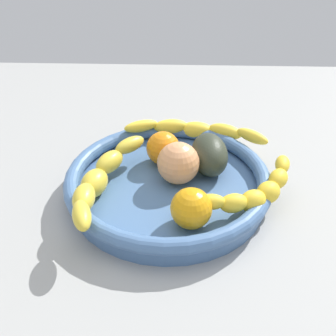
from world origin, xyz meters
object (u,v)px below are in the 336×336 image
banana_draped_right (99,179)px  orange_mid_left (191,208)px  banana_draped_left (257,191)px  fruit_bowl (168,183)px  peach_blush (178,163)px  orange_front (163,148)px  banana_arching_top (196,130)px  avocado_dark (209,155)px

banana_draped_right → orange_mid_left: size_ratio=4.12×
banana_draped_left → banana_draped_right: 23.53cm
fruit_bowl → peach_blush: bearing=28.7°
orange_mid_left → peach_blush: size_ratio=0.86×
orange_mid_left → peach_blush: 10.57cm
fruit_bowl → orange_front: size_ratio=5.73×
fruit_bowl → peach_blush: peach_blush is taller
banana_draped_right → banana_arching_top: (15.08, 16.72, -0.46)cm
orange_front → peach_blush: (2.64, -5.24, 0.52)cm
banana_draped_right → orange_mid_left: (13.81, -6.39, 0.11)cm
banana_draped_left → orange_front: orange_front is taller
fruit_bowl → avocado_dark: 8.39cm
orange_front → peach_blush: size_ratio=0.85×
fruit_bowl → banana_draped_right: (-10.28, -3.13, 2.64)cm
banana_draped_left → banana_arching_top: banana_draped_left is taller
banana_draped_right → orange_front: bearing=45.0°
banana_draped_right → banana_arching_top: size_ratio=0.91×
banana_draped_right → avocado_dark: bearing=23.4°
fruit_bowl → banana_draped_left: bearing=-20.1°
banana_draped_right → orange_front: size_ratio=4.20×
fruit_bowl → orange_mid_left: 10.51cm
avocado_dark → orange_mid_left: bearing=-102.9°
banana_arching_top → orange_front: size_ratio=4.62×
peach_blush → avocado_dark: bearing=33.4°
banana_draped_right → fruit_bowl: bearing=16.9°
fruit_bowl → avocado_dark: bearing=32.3°
banana_draped_left → orange_mid_left: (-9.66, -4.68, 0.40)cm
orange_front → banana_draped_right: bearing=-135.0°
orange_front → fruit_bowl: bearing=-80.3°
fruit_bowl → banana_arching_top: banana_arching_top is taller
banana_draped_left → peach_blush: (-11.59, 5.71, 0.87)cm
banana_arching_top → orange_front: bearing=-128.0°
banana_draped_right → orange_front: orange_front is taller
fruit_bowl → orange_front: orange_front is taller
banana_arching_top → peach_blush: peach_blush is taller
orange_front → avocado_dark: bearing=-13.7°
banana_draped_right → orange_front: 13.06cm
banana_draped_right → avocado_dark: (16.96, 7.36, 0.16)cm
fruit_bowl → orange_mid_left: size_ratio=5.63×
orange_mid_left → fruit_bowl: bearing=110.3°
banana_arching_top → orange_mid_left: size_ratio=4.54×
fruit_bowl → banana_draped_left: banana_draped_left is taller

